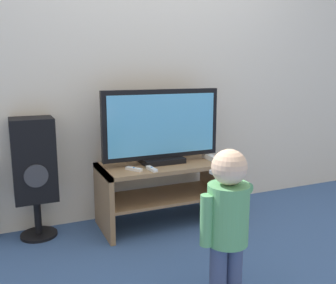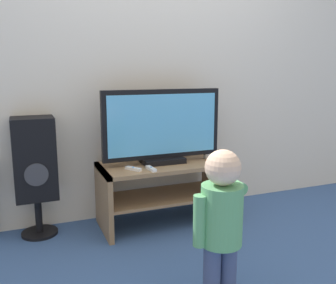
# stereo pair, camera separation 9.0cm
# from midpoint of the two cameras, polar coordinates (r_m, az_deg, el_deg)

# --- Properties ---
(ground_plane) EXTENTS (16.00, 16.00, 0.00)m
(ground_plane) POSITION_cam_midpoint_polar(r_m,az_deg,el_deg) (2.84, 0.25, -13.85)
(ground_plane) COLOR #38568C
(wall_back) EXTENTS (10.00, 0.06, 2.60)m
(wall_back) POSITION_cam_midpoint_polar(r_m,az_deg,el_deg) (3.09, -4.01, 12.93)
(wall_back) COLOR silver
(wall_back) RESTS_ON ground_plane
(tv_stand) EXTENTS (0.98, 0.47, 0.48)m
(tv_stand) POSITION_cam_midpoint_polar(r_m,az_deg,el_deg) (2.93, -1.64, -6.43)
(tv_stand) COLOR #93704C
(tv_stand) RESTS_ON ground_plane
(television) EXTENTS (0.93, 0.20, 0.56)m
(television) POSITION_cam_midpoint_polar(r_m,az_deg,el_deg) (2.85, -1.85, 2.25)
(television) COLOR black
(television) RESTS_ON tv_stand
(game_console) EXTENTS (0.05, 0.20, 0.04)m
(game_console) POSITION_cam_midpoint_polar(r_m,az_deg,el_deg) (3.00, 5.65, -2.36)
(game_console) COLOR white
(game_console) RESTS_ON tv_stand
(remote_primary) EXTENTS (0.10, 0.13, 0.03)m
(remote_primary) POSITION_cam_midpoint_polar(r_m,az_deg,el_deg) (2.69, -6.19, -4.14)
(remote_primary) COLOR white
(remote_primary) RESTS_ON tv_stand
(remote_secondary) EXTENTS (0.04, 0.13, 0.03)m
(remote_secondary) POSITION_cam_midpoint_polar(r_m,az_deg,el_deg) (2.69, -3.48, -4.12)
(remote_secondary) COLOR white
(remote_secondary) RESTS_ON tv_stand
(child) EXTENTS (0.31, 0.47, 0.82)m
(child) POSITION_cam_midpoint_polar(r_m,az_deg,el_deg) (1.91, 7.63, -10.93)
(child) COLOR #3F4C72
(child) RESTS_ON ground_plane
(speaker_tower) EXTENTS (0.29, 0.26, 0.87)m
(speaker_tower) POSITION_cam_midpoint_polar(r_m,az_deg,el_deg) (2.81, -20.62, -2.95)
(speaker_tower) COLOR black
(speaker_tower) RESTS_ON ground_plane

